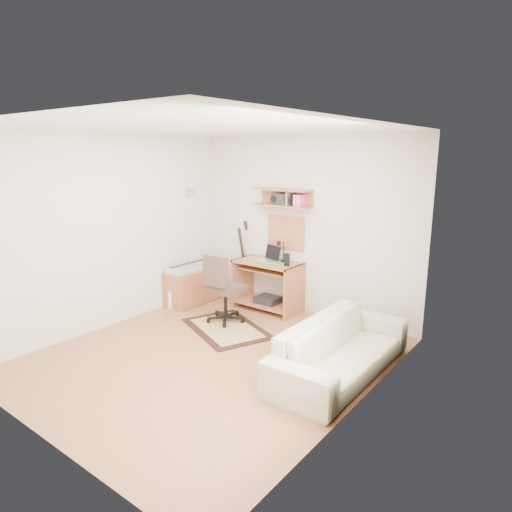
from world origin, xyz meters
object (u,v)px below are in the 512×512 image
Objects in this scene: task_chair at (225,288)px; printer at (333,321)px; sofa at (341,339)px; desk at (268,286)px; cabinet at (193,286)px.

task_chair is 2.37× the size of printer.
printer is 1.35m from sofa.
desk is at bearing -175.38° from printer.
desk is 0.50× the size of sofa.
task_chair is at bearing -143.81° from printer.
task_chair is 1.56m from printer.
cabinet is at bearing -158.10° from desk.
sofa reaches higher than desk.
desk is 1.23m from cabinet.
printer is (2.28, 0.42, -0.19)m from cabinet.
cabinet is 3.05m from sofa.
cabinet is (-0.97, 0.33, -0.22)m from task_chair.
cabinet is at bearing 161.05° from task_chair.
task_chair reaches higher than sofa.
sofa is at bearing -32.67° from desk.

